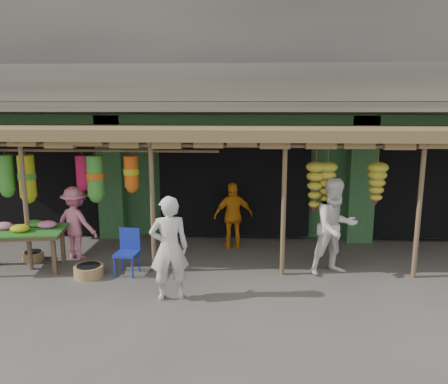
# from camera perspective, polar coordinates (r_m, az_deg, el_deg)

# --- Properties ---
(ground) EXTENTS (80.00, 80.00, 0.00)m
(ground) POSITION_cam_1_polar(r_m,az_deg,el_deg) (8.87, 0.91, -10.09)
(ground) COLOR #514C47
(ground) RESTS_ON ground
(building) EXTENTS (16.40, 6.80, 7.00)m
(building) POSITION_cam_1_polar(r_m,az_deg,el_deg) (13.13, 1.80, 11.86)
(building) COLOR gray
(building) RESTS_ON ground
(awning) EXTENTS (14.00, 2.70, 2.79)m
(awning) POSITION_cam_1_polar(r_m,az_deg,el_deg) (9.09, 0.29, 7.10)
(awning) COLOR brown
(awning) RESTS_ON ground
(flower_table) EXTENTS (1.73, 1.18, 0.96)m
(flower_table) POSITION_cam_1_polar(r_m,az_deg,el_deg) (9.51, -24.70, -4.75)
(flower_table) COLOR brown
(flower_table) RESTS_ON ground
(blue_chair) EXTENTS (0.46, 0.47, 0.88)m
(blue_chair) POSITION_cam_1_polar(r_m,az_deg,el_deg) (8.74, -12.42, -7.26)
(blue_chair) COLOR #1A2DAA
(blue_chair) RESTS_ON ground
(basket_mid) EXTENTS (0.57, 0.57, 0.21)m
(basket_mid) POSITION_cam_1_polar(r_m,az_deg,el_deg) (8.88, -17.24, -9.84)
(basket_mid) COLOR olive
(basket_mid) RESTS_ON ground
(basket_right) EXTENTS (0.54, 0.54, 0.19)m
(basket_right) POSITION_cam_1_polar(r_m,az_deg,el_deg) (10.17, -23.65, -7.66)
(basket_right) COLOR #9A6848
(basket_right) RESTS_ON ground
(person_front) EXTENTS (0.74, 0.57, 1.78)m
(person_front) POSITION_cam_1_polar(r_m,az_deg,el_deg) (7.38, -7.17, -7.29)
(person_front) COLOR silver
(person_front) RESTS_ON ground
(person_right) EXTENTS (1.10, 0.98, 1.88)m
(person_right) POSITION_cam_1_polar(r_m,az_deg,el_deg) (8.65, 14.30, -4.44)
(person_right) COLOR white
(person_right) RESTS_ON ground
(person_vendor) EXTENTS (0.96, 0.58, 1.53)m
(person_vendor) POSITION_cam_1_polar(r_m,az_deg,el_deg) (9.96, 1.23, -3.09)
(person_vendor) COLOR orange
(person_vendor) RESTS_ON ground
(person_shopper) EXTENTS (1.15, 0.90, 1.56)m
(person_shopper) POSITION_cam_1_polar(r_m,az_deg,el_deg) (9.81, -18.74, -3.82)
(person_shopper) COLOR pink
(person_shopper) RESTS_ON ground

